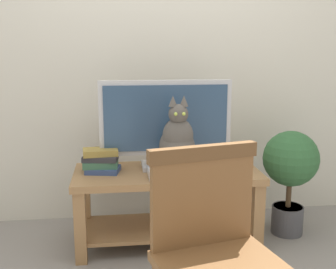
{
  "coord_description": "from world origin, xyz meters",
  "views": [
    {
      "loc": [
        -0.32,
        -2.1,
        1.29
      ],
      "look_at": [
        -0.01,
        0.44,
        0.75
      ],
      "focal_mm": 44.88,
      "sensor_mm": 36.0,
      "label": 1
    }
  ],
  "objects": [
    {
      "name": "book_stack",
      "position": [
        -0.43,
        0.52,
        0.57
      ],
      "size": [
        0.25,
        0.2,
        0.15
      ],
      "color": "#33477A",
      "rests_on": "tv_stand"
    },
    {
      "name": "tv",
      "position": [
        -0.01,
        0.57,
        0.81
      ],
      "size": [
        0.86,
        0.2,
        0.58
      ],
      "color": "#B7B7BC",
      "rests_on": "tv_stand"
    },
    {
      "name": "potted_plant",
      "position": [
        0.85,
        0.54,
        0.47
      ],
      "size": [
        0.38,
        0.38,
        0.73
      ],
      "color": "#47474C",
      "rests_on": "ground"
    },
    {
      "name": "tv_stand",
      "position": [
        -0.01,
        0.49,
        0.34
      ],
      "size": [
        1.2,
        0.52,
        0.5
      ],
      "color": "olive",
      "rests_on": "ground"
    },
    {
      "name": "back_wall",
      "position": [
        0.0,
        1.05,
        1.4
      ],
      "size": [
        7.0,
        0.12,
        2.8
      ],
      "primitive_type": "cube",
      "color": "beige",
      "rests_on": "ground"
    },
    {
      "name": "wooden_chair",
      "position": [
        0.05,
        -0.6,
        0.52
      ],
      "size": [
        0.57,
        0.58,
        0.89
      ],
      "color": "brown",
      "rests_on": "ground"
    },
    {
      "name": "cat",
      "position": [
        0.05,
        0.41,
        0.72
      ],
      "size": [
        0.23,
        0.37,
        0.45
      ],
      "color": "#514C47",
      "rests_on": "media_box"
    },
    {
      "name": "media_box",
      "position": [
        0.05,
        0.43,
        0.53
      ],
      "size": [
        0.37,
        0.3,
        0.05
      ],
      "color": "#BCBCC1",
      "rests_on": "tv_stand"
    }
  ]
}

